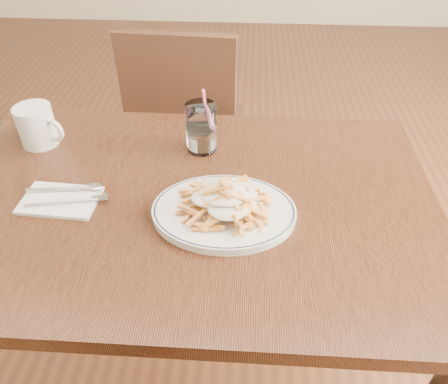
# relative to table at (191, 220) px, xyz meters

# --- Properties ---
(floor) EXTENTS (7.00, 7.00, 0.00)m
(floor) POSITION_rel_table_xyz_m (0.00, 0.00, -0.67)
(floor) COLOR black
(floor) RESTS_ON ground
(table) EXTENTS (1.20, 0.80, 0.75)m
(table) POSITION_rel_table_xyz_m (0.00, 0.00, 0.00)
(table) COLOR black
(table) RESTS_ON ground
(chair_far) EXTENTS (0.45, 0.45, 0.92)m
(chair_far) POSITION_rel_table_xyz_m (-0.12, 0.74, -0.15)
(chair_far) COLOR black
(chair_far) RESTS_ON ground
(fries_plate) EXTENTS (0.33, 0.29, 0.02)m
(fries_plate) POSITION_rel_table_xyz_m (0.09, -0.06, 0.09)
(fries_plate) COLOR white
(fries_plate) RESTS_ON table
(loaded_fries) EXTENTS (0.24, 0.21, 0.06)m
(loaded_fries) POSITION_rel_table_xyz_m (0.09, -0.06, 0.13)
(loaded_fries) COLOR #D38C40
(loaded_fries) RESTS_ON fries_plate
(napkin) EXTENTS (0.19, 0.13, 0.01)m
(napkin) POSITION_rel_table_xyz_m (-0.31, -0.04, 0.08)
(napkin) COLOR white
(napkin) RESTS_ON table
(cutlery) EXTENTS (0.22, 0.11, 0.01)m
(cutlery) POSITION_rel_table_xyz_m (-0.31, -0.03, 0.09)
(cutlery) COLOR silver
(cutlery) RESTS_ON napkin
(water_glass) EXTENTS (0.08, 0.08, 0.18)m
(water_glass) POSITION_rel_table_xyz_m (0.01, 0.21, 0.14)
(water_glass) COLOR white
(water_glass) RESTS_ON table
(coffee_mug) EXTENTS (0.14, 0.10, 0.11)m
(coffee_mug) POSITION_rel_table_xyz_m (-0.45, 0.21, 0.13)
(coffee_mug) COLOR white
(coffee_mug) RESTS_ON table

